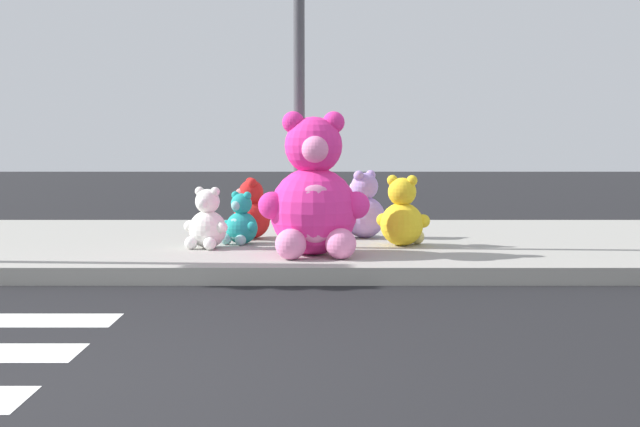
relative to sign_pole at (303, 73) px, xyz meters
name	(u,v)px	position (x,y,z in m)	size (l,w,h in m)	color
ground_plane	(76,387)	(-1.00, -4.40, -1.85)	(60.00, 60.00, 0.00)	black
sidewalk	(212,245)	(-1.00, 0.80, -1.77)	(28.00, 4.40, 0.15)	#9E9B93
sign_pole	(303,73)	(0.00, 0.00, 0.00)	(0.56, 0.11, 3.20)	#4C4C51
plush_pink_large	(317,198)	(0.15, -0.59, -1.17)	(1.01, 0.89, 1.31)	#F22D93
plush_yellow	(406,217)	(1.02, 0.16, -1.42)	(0.53, 0.50, 0.71)	yellow
plush_tan	(314,221)	(0.09, 0.77, -1.51)	(0.34, 0.35, 0.47)	tan
plush_white	(211,224)	(-0.90, -0.06, -1.46)	(0.44, 0.43, 0.60)	white
plush_red	(253,214)	(-0.55, 0.78, -1.44)	(0.46, 0.50, 0.65)	red
plush_lavender	(367,211)	(0.67, 0.87, -1.41)	(0.52, 0.52, 0.73)	#B28CD8
plush_teal	(244,223)	(-0.60, 0.28, -1.48)	(0.37, 0.39, 0.53)	teal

